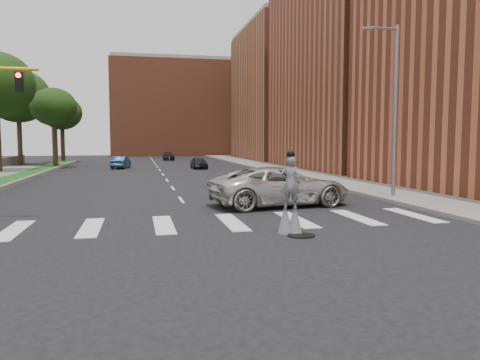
% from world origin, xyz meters
% --- Properties ---
extents(ground_plane, '(160.00, 160.00, 0.00)m').
position_xyz_m(ground_plane, '(0.00, 0.00, 0.00)').
color(ground_plane, black).
rests_on(ground_plane, ground).
extents(grass_median, '(2.00, 60.00, 0.25)m').
position_xyz_m(grass_median, '(-11.50, 20.00, 0.12)').
color(grass_median, '#154B17').
rests_on(grass_median, ground).
extents(median_curb, '(0.20, 60.00, 0.28)m').
position_xyz_m(median_curb, '(-10.45, 20.00, 0.14)').
color(median_curb, gray).
rests_on(median_curb, ground).
extents(sidewalk_right, '(5.00, 90.00, 0.18)m').
position_xyz_m(sidewalk_right, '(12.50, 25.00, 0.09)').
color(sidewalk_right, slate).
rests_on(sidewalk_right, ground).
extents(manhole, '(0.90, 0.90, 0.04)m').
position_xyz_m(manhole, '(3.00, -2.00, 0.02)').
color(manhole, black).
rests_on(manhole, ground).
extents(building_mid, '(16.00, 22.00, 24.00)m').
position_xyz_m(building_mid, '(22.00, 30.00, 12.00)').
color(building_mid, '#994A30').
rests_on(building_mid, ground).
extents(building_far, '(16.00, 22.00, 20.00)m').
position_xyz_m(building_far, '(22.00, 54.00, 10.00)').
color(building_far, '#A35B3C').
rests_on(building_far, ground).
extents(building_backdrop, '(26.00, 14.00, 18.00)m').
position_xyz_m(building_backdrop, '(6.00, 78.00, 9.00)').
color(building_backdrop, '#994A30').
rests_on(building_backdrop, ground).
extents(streetlight, '(2.05, 0.20, 9.00)m').
position_xyz_m(streetlight, '(10.90, 6.00, 4.90)').
color(streetlight, slate).
rests_on(streetlight, ground).
extents(stilt_performer, '(0.82, 0.62, 2.79)m').
position_xyz_m(stilt_performer, '(2.78, -1.50, 1.10)').
color(stilt_performer, '#342314').
rests_on(stilt_performer, ground).
extents(suv_crossing, '(7.05, 4.00, 1.86)m').
position_xyz_m(suv_crossing, '(4.40, 4.90, 0.93)').
color(suv_crossing, beige).
rests_on(suv_crossing, ground).
extents(car_near, '(1.68, 3.73, 1.24)m').
position_xyz_m(car_near, '(4.21, 33.55, 0.62)').
color(car_near, black).
rests_on(car_near, ground).
extents(car_mid, '(2.14, 4.21, 1.32)m').
position_xyz_m(car_mid, '(-3.98, 35.82, 0.66)').
color(car_mid, navy).
rests_on(car_mid, ground).
extents(car_far, '(1.77, 4.18, 1.20)m').
position_xyz_m(car_far, '(2.35, 54.94, 0.60)').
color(car_far, black).
rests_on(car_far, ground).
extents(tree_5, '(7.41, 7.41, 11.43)m').
position_xyz_m(tree_5, '(-15.95, 44.20, 8.25)').
color(tree_5, '#342314').
rests_on(tree_5, ground).
extents(tree_6, '(4.83, 4.83, 8.68)m').
position_xyz_m(tree_6, '(-10.94, 37.69, 6.56)').
color(tree_6, '#342314').
rests_on(tree_6, ground).
extents(tree_7, '(5.40, 5.40, 9.03)m').
position_xyz_m(tree_7, '(-12.17, 51.43, 6.69)').
color(tree_7, '#342314').
rests_on(tree_7, ground).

